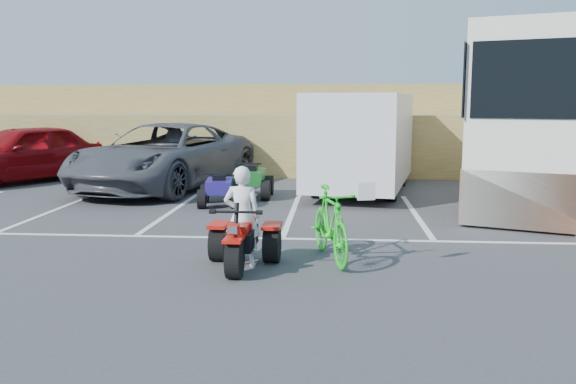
# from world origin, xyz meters

# --- Properties ---
(ground) EXTENTS (100.00, 100.00, 0.00)m
(ground) POSITION_xyz_m (0.00, 0.00, 0.00)
(ground) COLOR #3B3B3E
(ground) RESTS_ON ground
(parking_stripes) EXTENTS (28.00, 5.16, 0.01)m
(parking_stripes) POSITION_xyz_m (0.87, 4.07, 0.00)
(parking_stripes) COLOR white
(parking_stripes) RESTS_ON ground
(grass_embankment) EXTENTS (40.00, 8.50, 3.10)m
(grass_embankment) POSITION_xyz_m (0.00, 15.48, 1.42)
(grass_embankment) COLOR olive
(grass_embankment) RESTS_ON ground
(red_trike_atv) EXTENTS (1.13, 1.49, 0.95)m
(red_trike_atv) POSITION_xyz_m (-0.44, 0.40, 0.00)
(red_trike_atv) COLOR #BA120A
(red_trike_atv) RESTS_ON ground
(rider) EXTENTS (0.56, 0.37, 1.51)m
(rider) POSITION_xyz_m (-0.44, 0.55, 0.76)
(rider) COLOR white
(rider) RESTS_ON ground
(green_dirt_bike) EXTENTS (1.02, 1.98, 1.15)m
(green_dirt_bike) POSITION_xyz_m (0.87, 0.98, 0.57)
(green_dirt_bike) COLOR #14BF19
(green_dirt_bike) RESTS_ON ground
(grey_pickup) EXTENTS (4.63, 7.16, 1.83)m
(grey_pickup) POSITION_xyz_m (-3.85, 8.46, 0.92)
(grey_pickup) COLOR #47484F
(grey_pickup) RESTS_ON ground
(red_car) EXTENTS (4.50, 5.51, 1.77)m
(red_car) POSITION_xyz_m (-8.55, 9.52, 0.88)
(red_car) COLOR maroon
(red_car) RESTS_ON ground
(cargo_trailer) EXTENTS (3.26, 5.97, 2.64)m
(cargo_trailer) POSITION_xyz_m (1.67, 8.30, 1.43)
(cargo_trailer) COLOR silver
(cargo_trailer) RESTS_ON ground
(rv_motorhome) EXTENTS (6.60, 11.20, 3.94)m
(rv_motorhome) POSITION_xyz_m (6.66, 8.26, 1.71)
(rv_motorhome) COLOR silver
(rv_motorhome) RESTS_ON ground
(quad_atv_blue) EXTENTS (1.12, 1.39, 0.83)m
(quad_atv_blue) POSITION_xyz_m (-1.79, 5.82, 0.00)
(quad_atv_blue) COLOR navy
(quad_atv_blue) RESTS_ON ground
(quad_atv_green) EXTENTS (1.11, 1.47, 0.95)m
(quad_atv_green) POSITION_xyz_m (-1.23, 7.09, 0.00)
(quad_atv_green) COLOR #13541C
(quad_atv_green) RESTS_ON ground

